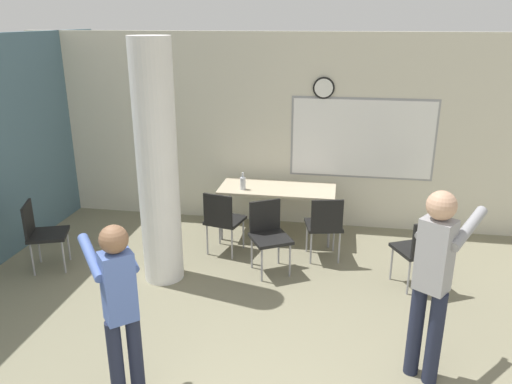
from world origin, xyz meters
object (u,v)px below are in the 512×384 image
(folding_table, at_px, (277,191))
(person_playing_side, at_px, (434,272))
(chair_table_front, at_px, (269,232))
(chair_table_right, at_px, (325,223))
(bottle_on_table, at_px, (243,183))
(chair_mid_room, at_px, (420,247))
(person_playing_front, at_px, (119,303))
(chair_table_left, at_px, (223,218))
(chair_by_left_wall, at_px, (42,231))

(folding_table, relative_size, person_playing_side, 0.94)
(folding_table, relative_size, chair_table_front, 1.86)
(folding_table, bearing_deg, chair_table_right, -43.78)
(bottle_on_table, distance_m, chair_mid_room, 2.50)
(person_playing_side, bearing_deg, chair_table_right, 114.43)
(chair_table_right, distance_m, person_playing_front, 3.20)
(chair_table_right, xyz_separation_m, person_playing_front, (-1.45, -2.82, 0.41))
(folding_table, height_order, person_playing_side, person_playing_side)
(chair_table_right, bearing_deg, person_playing_front, -117.20)
(bottle_on_table, relative_size, chair_table_left, 0.28)
(person_playing_front, bearing_deg, bottle_on_table, 84.98)
(bottle_on_table, xyz_separation_m, person_playing_side, (2.11, -2.61, 0.20))
(chair_mid_room, distance_m, person_playing_side, 1.64)
(folding_table, height_order, person_playing_front, person_playing_front)
(chair_table_left, bearing_deg, chair_by_left_wall, -159.58)
(folding_table, bearing_deg, chair_table_left, -131.08)
(chair_mid_room, height_order, chair_table_front, same)
(folding_table, bearing_deg, person_playing_front, -102.22)
(folding_table, height_order, chair_table_front, chair_table_front)
(chair_table_left, distance_m, chair_table_front, 0.74)
(folding_table, relative_size, chair_by_left_wall, 1.86)
(chair_by_left_wall, height_order, person_playing_front, person_playing_front)
(chair_by_left_wall, bearing_deg, bottle_on_table, 30.80)
(bottle_on_table, bearing_deg, chair_by_left_wall, -149.20)
(chair_table_right, distance_m, chair_table_front, 0.77)
(person_playing_front, bearing_deg, folding_table, 77.78)
(folding_table, height_order, chair_mid_room, chair_mid_room)
(chair_table_front, xyz_separation_m, person_playing_front, (-0.79, -2.43, 0.41))
(person_playing_side, bearing_deg, chair_by_left_wall, 163.77)
(folding_table, bearing_deg, chair_table_front, -88.13)
(folding_table, distance_m, chair_table_front, 1.07)
(chair_table_right, height_order, person_playing_front, person_playing_front)
(bottle_on_table, distance_m, chair_table_left, 0.66)
(folding_table, distance_m, chair_mid_room, 2.16)
(chair_table_front, bearing_deg, chair_table_right, 30.47)
(bottle_on_table, xyz_separation_m, chair_table_right, (1.16, -0.52, -0.31))
(folding_table, relative_size, person_playing_front, 1.03)
(bottle_on_table, height_order, person_playing_side, person_playing_side)
(folding_table, height_order, chair_by_left_wall, chair_by_left_wall)
(chair_table_left, height_order, person_playing_front, person_playing_front)
(chair_mid_room, xyz_separation_m, person_playing_front, (-2.54, -2.29, 0.41))
(chair_table_right, xyz_separation_m, person_playing_side, (0.95, -2.09, 0.50))
(chair_table_right, distance_m, chair_by_left_wall, 3.50)
(chair_table_left, distance_m, person_playing_side, 3.09)
(chair_mid_room, relative_size, chair_table_right, 1.00)
(person_playing_front, bearing_deg, chair_table_left, 87.23)
(chair_by_left_wall, distance_m, person_playing_side, 4.56)
(chair_table_left, bearing_deg, person_playing_side, -42.07)
(folding_table, relative_size, bottle_on_table, 6.66)
(bottle_on_table, xyz_separation_m, chair_mid_room, (2.25, -1.05, -0.31))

